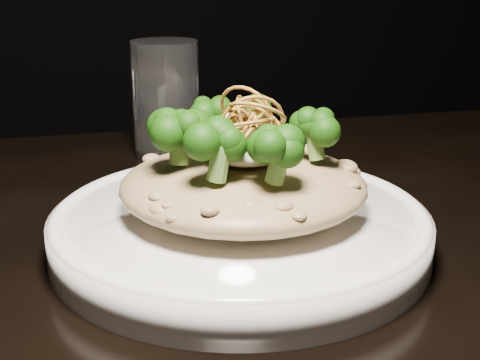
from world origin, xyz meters
TOP-DOWN VIEW (x-y plane):
  - table at (0.00, 0.00)m, footprint 1.10×0.80m
  - plate at (-0.09, 0.02)m, footprint 0.28×0.28m
  - risotto at (-0.09, 0.03)m, footprint 0.18×0.18m
  - broccoli at (-0.09, 0.02)m, footprint 0.12×0.12m
  - cheese at (-0.09, 0.02)m, footprint 0.06×0.06m
  - shallots at (-0.09, 0.02)m, footprint 0.05×0.05m
  - drinking_glass at (-0.11, 0.28)m, footprint 0.09×0.09m

SIDE VIEW (x-z plane):
  - table at x=0.00m, z-range 0.29..1.04m
  - plate at x=-0.09m, z-range 0.75..0.78m
  - risotto at x=-0.09m, z-range 0.78..0.82m
  - drinking_glass at x=-0.11m, z-range 0.75..0.88m
  - cheese at x=-0.09m, z-range 0.82..0.84m
  - broccoli at x=-0.09m, z-range 0.82..0.86m
  - shallots at x=-0.09m, z-range 0.84..0.87m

